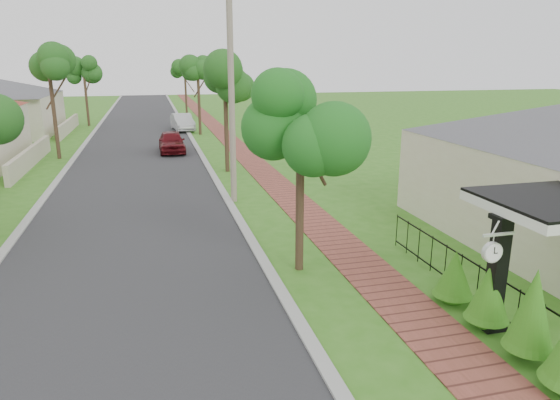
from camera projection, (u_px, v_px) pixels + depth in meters
name	position (u px, v px, depth m)	size (l,w,h in m)	color
ground	(272.00, 332.00, 10.46)	(160.00, 160.00, 0.00)	#34731B
road	(139.00, 161.00, 28.40)	(7.00, 120.00, 0.02)	#28282B
kerb_right	(203.00, 158.00, 29.28)	(0.30, 120.00, 0.10)	#9E9E99
kerb_left	(70.00, 164.00, 27.53)	(0.30, 120.00, 0.10)	#9E9E99
sidewalk	(246.00, 156.00, 29.90)	(1.50, 120.00, 0.03)	brown
porch_post	(496.00, 279.00, 10.32)	(0.48, 0.48, 2.52)	black
picket_fence	(478.00, 283.00, 11.50)	(0.03, 8.02, 1.00)	black
street_trees	(137.00, 76.00, 33.60)	(10.70, 37.65, 5.89)	#382619
hedge_row	(515.00, 312.00, 9.67)	(0.93, 4.40, 1.95)	#186113
parked_car_red	(172.00, 142.00, 31.00)	(1.55, 3.84, 1.31)	#5E0E14
parked_car_white	(182.00, 122.00, 40.79)	(1.44, 4.12, 1.36)	silver
near_tree	(301.00, 124.00, 12.57)	(1.94, 1.94, 4.97)	#382619
utility_pole	(231.00, 95.00, 19.13)	(1.20, 0.24, 8.32)	gray
station_clock	(493.00, 251.00, 9.61)	(0.69, 0.13, 0.59)	silver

